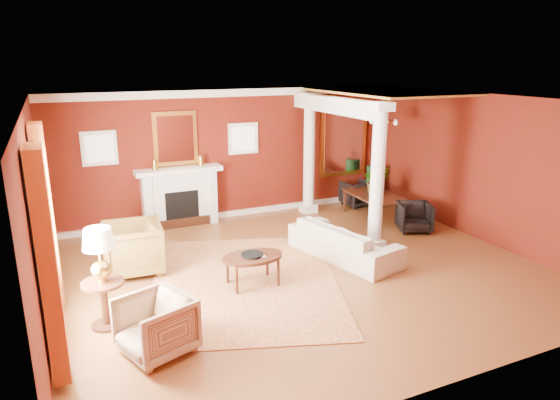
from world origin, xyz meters
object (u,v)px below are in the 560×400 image
armchair_stripe (156,323)px  dining_table (376,199)px  sofa (344,235)px  side_table (100,262)px  armchair_leopard (132,246)px  coffee_table (252,258)px

armchair_stripe → dining_table: (5.66, 3.42, 0.04)m
sofa → armchair_stripe: bearing=100.4°
side_table → armchair_stripe: bearing=-62.0°
sofa → side_table: size_ratio=1.55×
armchair_leopard → coffee_table: (1.67, -1.30, -0.03)m
coffee_table → dining_table: bearing=28.6°
side_table → dining_table: size_ratio=0.88×
sofa → dining_table: dining_table is taller
armchair_leopard → armchair_stripe: bearing=1.5°
coffee_table → armchair_stripe: bearing=-143.9°
dining_table → sofa: bearing=135.6°
sofa → dining_table: bearing=-61.8°
armchair_leopard → armchair_stripe: size_ratio=1.19×
sofa → coffee_table: (-1.96, -0.39, 0.03)m
sofa → armchair_stripe: size_ratio=2.68×
coffee_table → side_table: side_table is taller
coffee_table → side_table: size_ratio=0.71×
armchair_leopard → dining_table: (5.53, 0.81, -0.04)m
sofa → coffee_table: sofa is taller
armchair_leopard → coffee_table: bearing=56.4°
armchair_leopard → side_table: (-0.63, -1.66, 0.45)m
armchair_stripe → side_table: bearing=-171.6°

